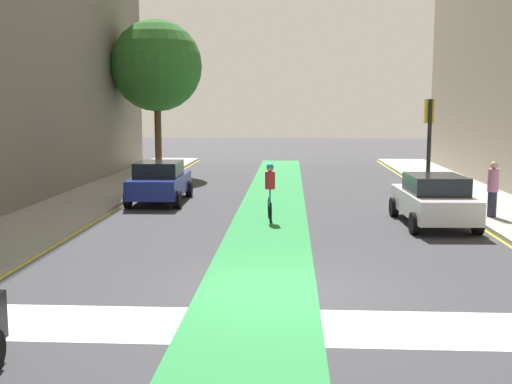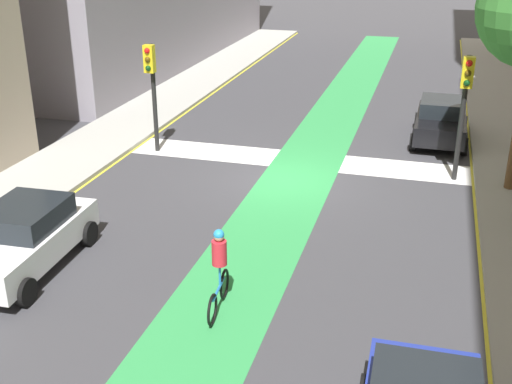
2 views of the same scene
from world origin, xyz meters
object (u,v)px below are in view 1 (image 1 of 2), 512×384
car_blue_left_far (160,181)px  street_tree_far (157,66)px  traffic_signal_far_right (429,128)px  pedestrian_sidewalk_right_a (493,189)px  car_white_right_far (434,200)px  cyclist_in_lane (270,191)px

car_blue_left_far → street_tree_far: street_tree_far is taller
traffic_signal_far_right → car_blue_left_far: 10.82m
traffic_signal_far_right → street_tree_far: street_tree_far is taller
car_blue_left_far → pedestrian_sidewalk_right_a: (11.38, -3.42, 0.25)m
car_white_right_far → pedestrian_sidewalk_right_a: pedestrian_sidewalk_right_a is taller
pedestrian_sidewalk_right_a → car_white_right_far: bearing=-159.5°
car_blue_left_far → cyclist_in_lane: (4.32, -3.71, 0.17)m
car_white_right_far → cyclist_in_lane: bearing=174.7°
pedestrian_sidewalk_right_a → street_tree_far: size_ratio=0.22×
cyclist_in_lane → traffic_signal_far_right: bearing=42.5°
traffic_signal_far_right → car_blue_left_far: bearing=-169.6°
traffic_signal_far_right → cyclist_in_lane: bearing=-137.5°
traffic_signal_far_right → car_white_right_far: size_ratio=0.92×
traffic_signal_far_right → car_white_right_far: traffic_signal_far_right is taller
traffic_signal_far_right → pedestrian_sidewalk_right_a: 5.68m
car_white_right_far → street_tree_far: size_ratio=0.53×
street_tree_far → car_blue_left_far: bearing=-77.9°
car_blue_left_far → car_white_right_far: 10.26m
car_white_right_far → cyclist_in_lane: size_ratio=2.30×
street_tree_far → car_white_right_far: bearing=-50.4°
car_blue_left_far → street_tree_far: bearing=102.1°
car_blue_left_far → cyclist_in_lane: cyclist_in_lane is taller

